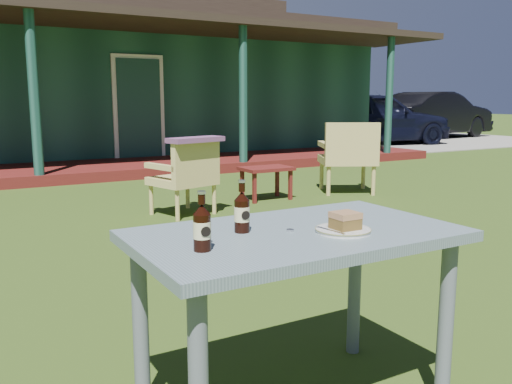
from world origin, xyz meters
TOP-DOWN VIEW (x-y plane):
  - ground at (0.00, 0.00)m, footprint 80.00×80.00m
  - pavilion at (-0.00, 9.39)m, footprint 15.80×8.30m
  - gravel_strip at (10.50, 8.50)m, footprint 9.00×6.00m
  - tree_mid at (3.00, 18.50)m, footprint 0.28×0.28m
  - car_near at (8.91, 7.95)m, footprint 4.47×2.45m
  - car_far at (12.31, 8.90)m, footprint 4.53×2.07m
  - cafe_table at (0.00, -1.60)m, footprint 1.20×0.70m
  - plate at (0.13, -1.71)m, footprint 0.20×0.20m
  - cake_slice at (0.14, -1.72)m, footprint 0.09×0.09m
  - fork at (0.07, -1.72)m, footprint 0.03×0.14m
  - cola_bottle_near at (-0.19, -1.52)m, footprint 0.06×0.06m
  - cola_bottle_far at (-0.41, -1.68)m, footprint 0.06×0.06m
  - bottle_cap at (-0.03, -1.60)m, footprint 0.03×0.03m
  - armchair_left at (1.04, 1.97)m, footprint 0.70×0.68m
  - armchair_right at (3.39, 2.21)m, footprint 0.90×0.88m
  - floral_throw at (1.09, 1.82)m, footprint 0.65×0.37m
  - side_table at (2.23, 2.33)m, footprint 0.60×0.40m

SIDE VIEW (x-z plane):
  - ground at x=0.00m, z-range 0.00..0.00m
  - gravel_strip at x=10.50m, z-range 0.00..0.02m
  - side_table at x=2.23m, z-range 0.14..0.54m
  - armchair_left at x=1.04m, z-range 0.05..0.83m
  - armchair_right at x=3.39m, z-range 0.06..0.98m
  - cafe_table at x=0.00m, z-range 0.26..0.98m
  - car_near at x=8.91m, z-range 0.00..1.44m
  - car_far at x=12.31m, z-range 0.00..1.44m
  - bottle_cap at x=-0.03m, z-range 0.72..0.73m
  - plate at x=0.13m, z-range 0.72..0.74m
  - fork at x=0.07m, z-range 0.73..0.74m
  - cake_slice at x=0.14m, z-range 0.73..0.80m
  - cola_bottle_near at x=-0.19m, z-range 0.70..0.89m
  - cola_bottle_far at x=-0.41m, z-range 0.70..0.89m
  - floral_throw at x=1.09m, z-range 0.78..0.83m
  - pavilion at x=0.00m, z-range -0.12..3.33m
  - tree_mid at x=3.00m, z-range 0.00..9.50m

